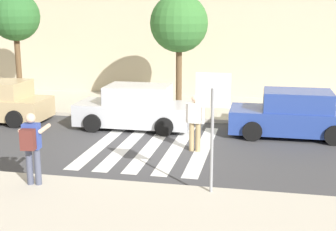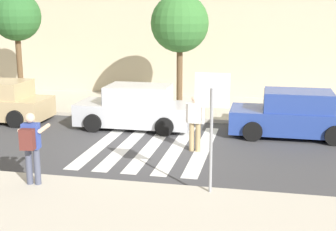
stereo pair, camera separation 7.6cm
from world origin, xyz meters
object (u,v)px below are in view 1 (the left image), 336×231
(street_tree_west, at_px, (15,17))
(stop_sign, at_px, (213,106))
(pedestrian_crossing, at_px, (195,120))
(parked_car_silver, at_px, (135,108))
(photographer_with_backpack, at_px, (32,143))
(parked_car_blue, at_px, (293,115))
(street_tree_center, at_px, (179,24))

(street_tree_west, bearing_deg, stop_sign, -42.13)
(pedestrian_crossing, xyz_separation_m, parked_car_silver, (-2.49, 2.34, -0.25))
(photographer_with_backpack, xyz_separation_m, street_tree_west, (-5.17, 8.83, 2.67))
(stop_sign, relative_size, parked_car_silver, 0.66)
(pedestrian_crossing, distance_m, parked_car_blue, 3.79)
(street_tree_west, bearing_deg, pedestrian_crossing, -30.64)
(parked_car_blue, bearing_deg, street_tree_west, 166.92)
(parked_car_silver, bearing_deg, street_tree_center, 66.28)
(photographer_with_backpack, distance_m, street_tree_center, 9.24)
(parked_car_blue, distance_m, street_tree_west, 12.11)
(photographer_with_backpack, height_order, street_tree_center, street_tree_center)
(parked_car_blue, height_order, street_tree_west, street_tree_west)
(pedestrian_crossing, height_order, street_tree_west, street_tree_west)
(parked_car_silver, distance_m, parked_car_blue, 5.47)
(photographer_with_backpack, distance_m, pedestrian_crossing, 5.04)
(photographer_with_backpack, xyz_separation_m, parked_car_silver, (0.77, 6.18, -0.44))
(stop_sign, distance_m, street_tree_center, 8.73)
(stop_sign, relative_size, street_tree_center, 0.59)
(pedestrian_crossing, xyz_separation_m, parked_car_blue, (2.98, 2.34, -0.25))
(pedestrian_crossing, distance_m, street_tree_west, 10.20)
(pedestrian_crossing, distance_m, parked_car_silver, 3.43)
(parked_car_silver, bearing_deg, street_tree_west, 155.95)
(street_tree_center, bearing_deg, parked_car_blue, -30.13)
(photographer_with_backpack, bearing_deg, street_tree_west, 120.33)
(parked_car_silver, height_order, parked_car_blue, same)
(pedestrian_crossing, bearing_deg, photographer_with_backpack, -130.32)
(parked_car_blue, bearing_deg, street_tree_center, 149.87)
(stop_sign, bearing_deg, pedestrian_crossing, 104.42)
(photographer_with_backpack, height_order, pedestrian_crossing, photographer_with_backpack)
(photographer_with_backpack, bearing_deg, stop_sign, 5.69)
(parked_car_silver, relative_size, street_tree_center, 0.88)
(photographer_with_backpack, height_order, street_tree_west, street_tree_west)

